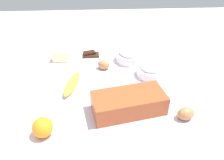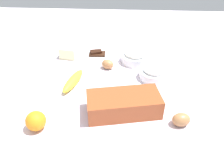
{
  "view_description": "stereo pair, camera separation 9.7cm",
  "coord_description": "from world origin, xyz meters",
  "views": [
    {
      "loc": [
        0.05,
        0.8,
        0.59
      ],
      "look_at": [
        0.0,
        0.0,
        0.04
      ],
      "focal_mm": 34.76,
      "sensor_mm": 36.0,
      "label": 1
    },
    {
      "loc": [
        -0.05,
        0.8,
        0.59
      ],
      "look_at": [
        0.0,
        0.0,
        0.04
      ],
      "focal_mm": 34.76,
      "sensor_mm": 36.0,
      "label": 2
    }
  ],
  "objects": [
    {
      "name": "ground_plane",
      "position": [
        0.0,
        0.0,
        -0.01
      ],
      "size": [
        2.4,
        2.4,
        0.02
      ],
      "primitive_type": "cube",
      "color": "silver"
    },
    {
      "name": "egg_near_butter",
      "position": [
        -0.27,
        0.22,
        0.03
      ],
      "size": [
        0.08,
        0.06,
        0.05
      ],
      "primitive_type": "ellipsoid",
      "rotation": [
        0.0,
        1.57,
        3.34
      ],
      "color": "#A97245",
      "rests_on": "ground_plane"
    },
    {
      "name": "orange_fruit",
      "position": [
        0.25,
        0.27,
        0.04
      ],
      "size": [
        0.07,
        0.07,
        0.07
      ],
      "primitive_type": "sphere",
      "color": "orange",
      "rests_on": "ground_plane"
    },
    {
      "name": "flour_bowl",
      "position": [
        -0.11,
        -0.24,
        0.03
      ],
      "size": [
        0.15,
        0.15,
        0.07
      ],
      "color": "white",
      "rests_on": "ground_plane"
    },
    {
      "name": "banana",
      "position": [
        0.18,
        -0.01,
        0.02
      ],
      "size": [
        0.09,
        0.2,
        0.04
      ],
      "primitive_type": "ellipsoid",
      "rotation": [
        0.0,
        0.0,
        1.33
      ],
      "color": "yellow",
      "rests_on": "ground_plane"
    },
    {
      "name": "butter_block",
      "position": [
        0.26,
        -0.27,
        0.03
      ],
      "size": [
        0.1,
        0.08,
        0.06
      ],
      "primitive_type": "cube",
      "rotation": [
        0.0,
        0.0,
        -0.15
      ],
      "color": "#F4EDB2",
      "rests_on": "ground_plane"
    },
    {
      "name": "chocolate_plate",
      "position": [
        0.1,
        -0.29,
        0.01
      ],
      "size": [
        0.13,
        0.13,
        0.03
      ],
      "color": "white",
      "rests_on": "ground_plane"
    },
    {
      "name": "sugar_bowl",
      "position": [
        -0.2,
        -0.09,
        0.03
      ],
      "size": [
        0.14,
        0.14,
        0.07
      ],
      "color": "white",
      "rests_on": "ground_plane"
    },
    {
      "name": "egg_beside_bowl",
      "position": [
        0.03,
        -0.17,
        0.02
      ],
      "size": [
        0.08,
        0.07,
        0.05
      ],
      "primitive_type": "ellipsoid",
      "rotation": [
        0.0,
        1.57,
        2.8
      ],
      "color": "#AD7547",
      "rests_on": "ground_plane"
    },
    {
      "name": "loaf_pan",
      "position": [
        -0.05,
        0.16,
        0.04
      ],
      "size": [
        0.3,
        0.18,
        0.08
      ],
      "rotation": [
        0.0,
        0.0,
        0.2
      ],
      "color": "#9E4723",
      "rests_on": "ground_plane"
    }
  ]
}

